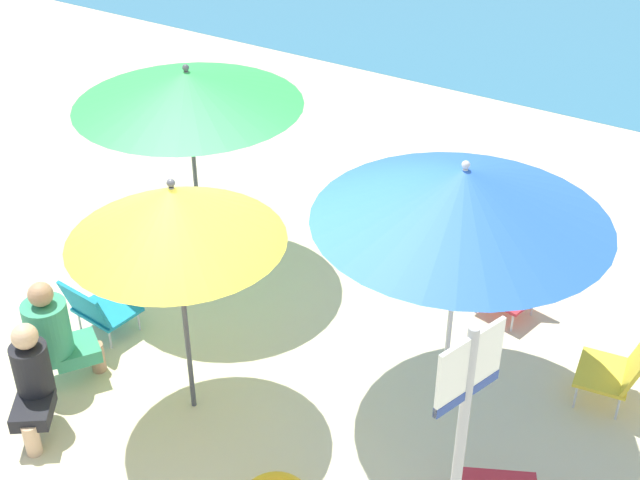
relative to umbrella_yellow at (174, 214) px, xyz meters
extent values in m
plane|color=beige|center=(0.09, 0.14, -1.78)|extent=(40.00, 40.00, 0.00)
cylinder|color=#4C4C51|center=(0.00, 0.00, -0.78)|extent=(0.04, 0.04, 2.00)
cone|color=yellow|center=(0.00, 0.00, 0.00)|extent=(1.57, 1.57, 0.43)
sphere|color=#4C4C51|center=(0.00, 0.00, 0.25)|extent=(0.06, 0.06, 0.06)
cylinder|color=#4C4C51|center=(-1.20, 1.64, -0.77)|extent=(0.04, 0.04, 2.02)
cone|color=green|center=(-1.20, 1.64, 0.09)|extent=(2.06, 2.06, 0.32)
sphere|color=#4C4C51|center=(-1.20, 1.64, 0.28)|extent=(0.06, 0.06, 0.06)
cylinder|color=silver|center=(1.64, 1.17, -0.74)|extent=(0.04, 0.04, 2.06)
cone|color=blue|center=(1.64, 1.17, 0.08)|extent=(2.16, 2.16, 0.42)
sphere|color=silver|center=(1.64, 1.17, 0.32)|extent=(0.06, 0.06, 0.06)
cube|color=red|center=(1.66, 2.43, -1.56)|extent=(0.56, 0.50, 0.03)
cube|color=red|center=(1.71, 2.64, -1.37)|extent=(0.50, 0.25, 0.37)
cylinder|color=silver|center=(1.81, 2.23, -1.68)|extent=(0.02, 0.02, 0.20)
cylinder|color=silver|center=(1.44, 2.31, -1.68)|extent=(0.02, 0.02, 0.20)
cylinder|color=silver|center=(1.88, 2.54, -1.68)|extent=(0.02, 0.02, 0.20)
cylinder|color=silver|center=(1.51, 2.63, -1.68)|extent=(0.02, 0.02, 0.20)
cube|color=teal|center=(-1.24, 0.36, -1.55)|extent=(0.55, 0.47, 0.03)
cube|color=teal|center=(-1.26, 0.14, -1.37)|extent=(0.52, 0.19, 0.35)
cylinder|color=silver|center=(-1.42, 0.55, -1.67)|extent=(0.02, 0.02, 0.21)
cylinder|color=silver|center=(-1.02, 0.50, -1.67)|extent=(0.02, 0.02, 0.21)
cylinder|color=silver|center=(-1.46, 0.22, -1.67)|extent=(0.02, 0.02, 0.21)
cylinder|color=silver|center=(-1.05, 0.18, -1.67)|extent=(0.02, 0.02, 0.21)
cube|color=gold|center=(2.73, 1.79, -1.52)|extent=(0.47, 0.55, 0.03)
cube|color=gold|center=(2.95, 1.82, -1.34)|extent=(0.20, 0.52, 0.35)
cylinder|color=silver|center=(2.59, 1.57, -1.66)|extent=(0.02, 0.02, 0.24)
cylinder|color=silver|center=(2.54, 1.97, -1.66)|extent=(0.02, 0.02, 0.24)
cylinder|color=silver|center=(2.92, 1.61, -1.66)|extent=(0.02, 0.02, 0.24)
cylinder|color=silver|center=(2.86, 2.01, -1.66)|extent=(0.02, 0.02, 0.24)
cube|color=black|center=(-0.79, -0.90, -1.50)|extent=(0.44, 0.46, 0.12)
cylinder|color=#DBAD84|center=(-0.69, -1.03, -1.64)|extent=(0.12, 0.12, 0.28)
cylinder|color=black|center=(-0.89, -0.76, -1.27)|extent=(0.28, 0.28, 0.46)
sphere|color=#DBAD84|center=(-0.89, -0.76, -0.94)|extent=(0.20, 0.20, 0.20)
cube|color=#389970|center=(-1.03, -0.22, -1.51)|extent=(0.49, 0.50, 0.12)
cylinder|color=tan|center=(-0.94, -0.08, -1.64)|extent=(0.12, 0.12, 0.27)
cylinder|color=#389970|center=(-1.13, -0.37, -1.25)|extent=(0.35, 0.35, 0.52)
sphere|color=tan|center=(-1.13, -0.37, -0.89)|extent=(0.20, 0.20, 0.20)
cube|color=white|center=(2.47, -0.67, 0.24)|extent=(0.17, 0.45, 0.40)
cube|color=navy|center=(2.47, -0.67, 0.07)|extent=(0.17, 0.45, 0.06)
camera|label=1|loc=(3.58, -3.87, 3.09)|focal=48.97mm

